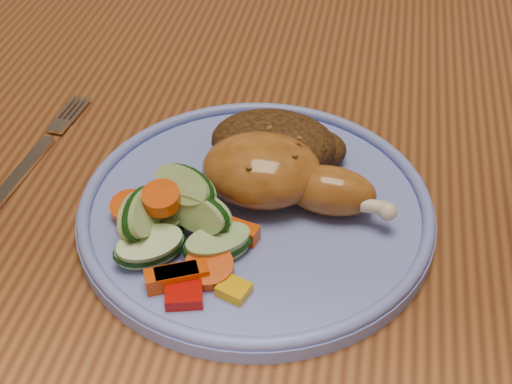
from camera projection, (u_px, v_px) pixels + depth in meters
dining_table at (303, 244)px, 0.66m from camera, size 0.90×1.40×0.75m
chair_far at (346, 62)px, 1.24m from camera, size 0.42×0.42×0.91m
plate at (256, 212)px, 0.56m from camera, size 0.28×0.28×0.01m
plate_rim at (256, 202)px, 0.55m from camera, size 0.28×0.28×0.01m
chicken_leg at (278, 175)px, 0.55m from camera, size 0.15×0.08×0.05m
rice_pilaf at (276, 145)px, 0.59m from camera, size 0.11×0.08×0.05m
vegetable_pile at (176, 227)px, 0.51m from camera, size 0.12×0.12×0.06m
fork at (35, 155)px, 0.62m from camera, size 0.03×0.15×0.00m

